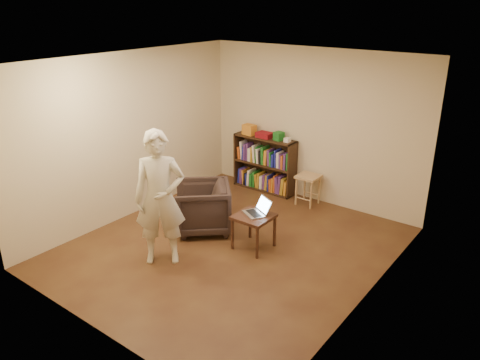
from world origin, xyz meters
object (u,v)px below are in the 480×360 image
Objects in this scene: bookshelf at (265,167)px; person at (160,198)px; laptop at (258,210)px; armchair at (203,207)px; stool at (308,181)px; side_table at (254,221)px.

person reaches higher than bookshelf.
person reaches higher than laptop.
bookshelf reaches higher than armchair.
bookshelf is 0.66× the size of person.
stool is 0.64× the size of armchair.
person is (0.16, -0.99, 0.53)m from armchair.
side_table is at bearing 48.25° from armchair.
armchair reaches higher than side_table.
side_table is 0.28× the size of person.
side_table is 1.36m from person.
stool is 1.04× the size of side_table.
armchair is 0.45× the size of person.
stool is at bearing 122.32° from laptop.
stool is 1.97m from armchair.
bookshelf is 2.38× the size of side_table.
armchair is at bearing 57.61° from person.
laptop is (1.11, -1.81, 0.12)m from bookshelf.
bookshelf is 2.13m from laptop.
armchair is 0.94m from side_table.
bookshelf is at bearing 54.80° from person.
laptop is (0.15, -1.70, 0.13)m from stool.
laptop reaches higher than stool.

